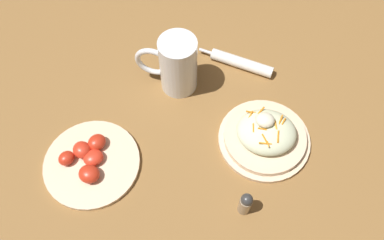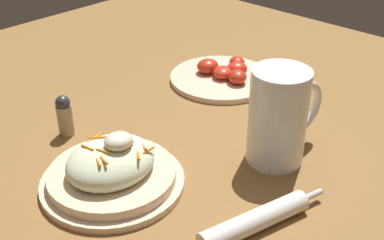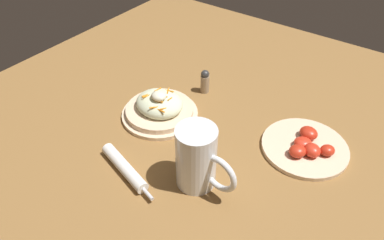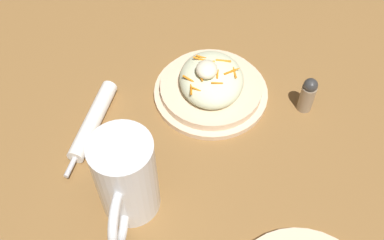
{
  "view_description": "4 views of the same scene",
  "coord_description": "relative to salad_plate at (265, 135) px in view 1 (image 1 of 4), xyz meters",
  "views": [
    {
      "loc": [
        -0.03,
        0.41,
        0.82
      ],
      "look_at": [
        0.03,
        -0.01,
        0.09
      ],
      "focal_mm": 36.7,
      "sensor_mm": 36.0,
      "label": 1
    },
    {
      "loc": [
        -0.49,
        -0.5,
        0.45
      ],
      "look_at": [
        0.01,
        -0.04,
        0.05
      ],
      "focal_mm": 46.06,
      "sensor_mm": 36.0,
      "label": 2
    },
    {
      "loc": [
        0.39,
        -0.6,
        0.64
      ],
      "look_at": [
        -0.02,
        -0.04,
        0.05
      ],
      "focal_mm": 33.39,
      "sensor_mm": 36.0,
      "label": 3
    },
    {
      "loc": [
        0.4,
        -0.07,
        0.63
      ],
      "look_at": [
        -0.02,
        -0.06,
        0.08
      ],
      "focal_mm": 41.35,
      "sensor_mm": 36.0,
      "label": 4
    }
  ],
  "objects": [
    {
      "name": "salad_plate",
      "position": [
        0.0,
        0.0,
        0.0
      ],
      "size": [
        0.21,
        0.21,
        0.09
      ],
      "color": "beige",
      "rests_on": "ground_plane"
    },
    {
      "name": "tomato_plate",
      "position": [
        0.38,
        0.11,
        -0.02
      ],
      "size": [
        0.22,
        0.22,
        0.04
      ],
      "color": "beige",
      "rests_on": "ground_plane"
    },
    {
      "name": "napkin_roll",
      "position": [
        0.07,
        -0.21,
        -0.01
      ],
      "size": [
        0.2,
        0.07,
        0.03
      ],
      "color": "white",
      "rests_on": "ground_plane"
    },
    {
      "name": "beer_mug",
      "position": [
        0.22,
        -0.14,
        0.04
      ],
      "size": [
        0.15,
        0.09,
        0.15
      ],
      "color": "white",
      "rests_on": "ground_plane"
    },
    {
      "name": "salt_shaker",
      "position": [
        0.04,
        0.17,
        0.01
      ],
      "size": [
        0.03,
        0.03,
        0.07
      ],
      "color": "gray",
      "rests_on": "ground_plane"
    },
    {
      "name": "ground_plane",
      "position": [
        0.14,
        0.02,
        -0.03
      ],
      "size": [
        1.43,
        1.43,
        0.0
      ],
      "primitive_type": "plane",
      "color": "olive"
    }
  ]
}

